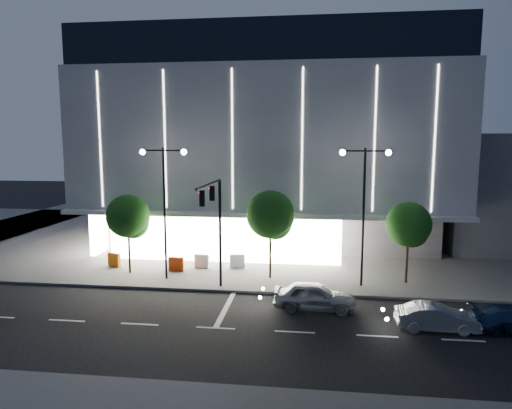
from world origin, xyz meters
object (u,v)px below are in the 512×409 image
object	(u,v)px
barrier_c	(176,264)
tree_mid	(271,217)
traffic_mast	(215,215)
street_lamp_east	(364,196)
car_lead	(314,296)
tree_right	(409,227)
barrier_a	(114,260)
street_lamp_west	(164,194)
barrier_d	(237,261)
car_second	(436,317)
tree_left	(129,219)
barrier_b	(202,261)

from	to	relation	value
barrier_c	tree_mid	bearing A→B (deg)	-3.77
traffic_mast	tree_mid	bearing A→B (deg)	50.58
street_lamp_east	car_lead	size ratio (longest dim) A/B	1.97
tree_right	barrier_a	xyz separation A→B (m)	(-20.84, 1.42, -3.23)
street_lamp_west	barrier_d	bearing A→B (deg)	36.03
car_second	street_lamp_west	bearing A→B (deg)	68.78
car_second	barrier_d	world-z (taller)	car_second
tree_left	street_lamp_west	bearing A→B (deg)	-18.94
street_lamp_east	tree_left	world-z (taller)	street_lamp_east
barrier_c	barrier_b	bearing A→B (deg)	35.37
barrier_b	barrier_c	bearing A→B (deg)	-137.96
street_lamp_west	barrier_d	distance (m)	7.57
street_lamp_west	tree_mid	bearing A→B (deg)	8.26
tree_right	car_second	xyz separation A→B (m)	(-0.00, -7.41, -3.23)
barrier_c	barrier_d	distance (m)	4.44
barrier_a	barrier_b	bearing A→B (deg)	26.86
street_lamp_east	tree_mid	size ratio (longest dim) A/B	1.46
tree_left	tree_right	distance (m)	19.00
tree_left	traffic_mast	bearing A→B (deg)	-27.84
car_lead	car_second	world-z (taller)	car_lead
street_lamp_east	barrier_c	bearing A→B (deg)	171.99
barrier_c	car_second	bearing A→B (deg)	-24.53
tree_right	barrier_b	world-z (taller)	tree_right
car_second	barrier_a	size ratio (longest dim) A/B	3.62
tree_right	street_lamp_west	bearing A→B (deg)	-176.36
street_lamp_east	barrier_b	bearing A→B (deg)	165.73
street_lamp_east	tree_right	world-z (taller)	street_lamp_east
street_lamp_east	car_lead	bearing A→B (deg)	-125.18
car_second	car_lead	bearing A→B (deg)	71.35
car_second	barrier_a	world-z (taller)	car_second
car_lead	barrier_b	bearing A→B (deg)	50.69
street_lamp_west	barrier_c	size ratio (longest dim) A/B	8.18
street_lamp_east	tree_left	size ratio (longest dim) A/B	1.57
car_lead	tree_right	bearing A→B (deg)	-47.00
street_lamp_east	barrier_a	size ratio (longest dim) A/B	8.18
tree_mid	barrier_b	world-z (taller)	tree_mid
car_lead	barrier_b	distance (m)	10.88
traffic_mast	tree_mid	world-z (taller)	traffic_mast
tree_right	car_lead	world-z (taller)	tree_right
traffic_mast	barrier_d	distance (m)	7.30
tree_right	barrier_c	bearing A→B (deg)	177.15
tree_left	car_lead	world-z (taller)	tree_left
barrier_a	street_lamp_west	bearing A→B (deg)	-3.64
traffic_mast	car_lead	distance (m)	7.51
tree_mid	tree_right	xyz separation A→B (m)	(9.00, -0.00, -0.45)
tree_mid	barrier_d	xyz separation A→B (m)	(-2.66, 2.15, -3.68)
barrier_b	traffic_mast	bearing A→B (deg)	-58.57
tree_right	barrier_d	xyz separation A→B (m)	(-11.66, 2.15, -3.23)
tree_left	barrier_c	size ratio (longest dim) A/B	5.20
car_lead	tree_left	bearing A→B (deg)	69.44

